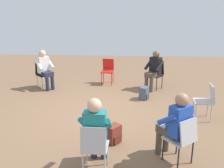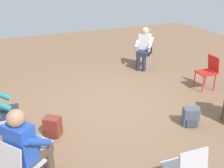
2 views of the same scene
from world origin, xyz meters
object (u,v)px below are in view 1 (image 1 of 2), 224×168
Objects in this scene: chair_southwest at (43,73)px; person_with_laptop at (175,123)px; backpack_by_empty_chair at (144,94)px; chair_northwest at (156,73)px; person_in_black at (154,68)px; chair_east at (94,146)px; chair_northeast at (182,137)px; chair_north at (206,99)px; backpack_near_laptop_user at (113,135)px; chair_west at (108,69)px; person_in_white at (45,68)px; person_in_teal at (96,129)px.

person_with_laptop is (3.89, 3.54, 0.20)m from chair_southwest.
chair_southwest is 2.36× the size of backpack_by_empty_chair.
chair_northwest is 0.69× the size of person_in_black.
backpack_by_empty_chair is (-3.43, 0.99, -0.34)m from chair_east.
chair_northeast is 0.26m from person_with_laptop.
chair_southwest is 1.00× the size of chair_north.
backpack_near_laptop_user is (-0.50, -1.06, -0.53)m from person_with_laptop.
chair_east reaches higher than backpack_near_laptop_user.
chair_west is 0.69× the size of person_in_white.
chair_east is at bearing 162.79° from person_with_laptop.
chair_northwest is 4.54m from person_in_teal.
chair_west is at bearing 21.64° from chair_northwest.
person_in_white is 3.44× the size of backpack_by_empty_chair.
chair_east is 0.69× the size of person_with_laptop.
person_in_teal reaches higher than chair_north.
chair_southwest is 0.69× the size of person_in_teal.
person_in_white is (0.10, -3.46, 0.00)m from person_in_black.
person_with_laptop is at bearing 87.07° from person_in_white.
chair_northeast is 1.00× the size of chair_west.
backpack_by_empty_chair is (-3.26, 0.98, -0.54)m from person_in_teal.
person_in_teal is 1.00m from backpack_near_laptop_user.
backpack_by_empty_chair is at bearing 60.42° from chair_northeast.
chair_northwest is (-4.47, 1.44, 0.00)m from chair_east.
chair_northwest and chair_west have the same top height.
person_with_laptop is at bearing 5.93° from backpack_by_empty_chair.
person_in_black reaches higher than chair_northeast.
person_in_black is 4.38m from person_in_teal.
chair_northwest is 1.00× the size of chair_southwest.
chair_northeast is 1.00× the size of chair_southwest.
chair_northwest is 0.26m from person_in_black.
chair_northwest reaches higher than backpack_near_laptop_user.
person_in_teal reaches higher than chair_east.
person_in_black reaches higher than chair_north.
chair_north is (-2.17, 2.33, 0.00)m from chair_east.
chair_southwest is 0.69× the size of person_with_laptop.
chair_north is (2.76, 2.49, 0.00)m from chair_west.
person_in_white reaches higher than chair_west.
person_in_black is 1.11m from backpack_by_empty_chair.
person_in_white is at bearing 94.91° from chair_northeast.
backpack_by_empty_chair is at bearing 118.75° from chair_southwest.
person_in_black reaches higher than chair_west.
backpack_near_laptop_user is at bearing 108.50° from chair_northwest.
backpack_near_laptop_user is at bearing 109.35° from person_in_black.
backpack_near_laptop_user is at bearing 75.95° from person_in_teal.
chair_east is at bearing 137.47° from chair_north.
backpack_by_empty_chair is at bearing 163.04° from backpack_near_laptop_user.
backpack_near_laptop_user is 2.57m from backpack_by_empty_chair.
backpack_by_empty_chair is at bearing 76.08° from chair_east.
person_in_white is at bearing 118.79° from chair_east.
person_in_teal is (2.00, -2.32, 0.20)m from chair_north.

